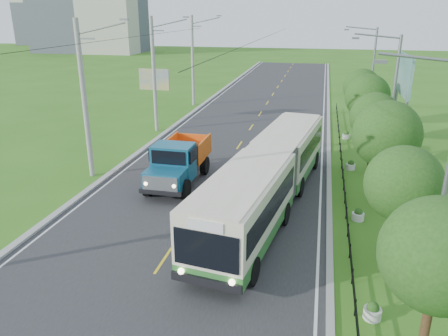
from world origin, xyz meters
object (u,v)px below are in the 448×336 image
(streetlight_near, at_px, (443,175))
(planter_mid, at_px, (351,165))
(pole_mid, at_px, (154,75))
(dump_truck, at_px, (178,159))
(tree_third, at_px, (387,137))
(pole_near, at_px, (85,100))
(planter_front, at_px, (373,311))
(planter_far, at_px, (346,135))
(bus, at_px, (269,173))
(tree_front, at_px, (439,259))
(tree_back, at_px, (362,89))
(tree_fourth, at_px, (375,119))
(billboard_left, at_px, (154,83))
(tree_fifth, at_px, (368,99))
(streetlight_mid, at_px, (390,101))
(streetlight_far, at_px, (371,73))
(planter_near, at_px, (358,215))
(pole_far, at_px, (193,60))
(billboard_right, at_px, (404,81))
(tree_second, at_px, (404,187))

(streetlight_near, distance_m, planter_mid, 14.88)
(pole_mid, relative_size, dump_truck, 1.48)
(tree_third, bearing_deg, pole_mid, 144.64)
(pole_near, bearing_deg, planter_front, -33.12)
(planter_far, relative_size, bus, 0.04)
(streetlight_near, xyz_separation_m, planter_front, (-2.04, -2.00, -4.62))
(streetlight_near, bearing_deg, planter_mid, 98.30)
(pole_near, bearing_deg, tree_front, -35.36)
(tree_back, bearing_deg, tree_fourth, -90.00)
(tree_fourth, xyz_separation_m, billboard_left, (-19.36, 9.86, 0.28))
(tree_fourth, relative_size, billboard_left, 1.04)
(dump_truck, bearing_deg, tree_third, -3.83)
(tree_fourth, bearing_deg, planter_front, -94.45)
(tree_fifth, distance_m, streetlight_mid, 6.28)
(tree_fifth, bearing_deg, streetlight_far, 84.29)
(pole_mid, height_order, planter_near, pole_mid)
(pole_far, xyz_separation_m, streetlight_far, (18.90, -5.00, -0.19))
(planter_near, distance_m, planter_far, 16.00)
(billboard_right, relative_size, dump_truck, 1.08)
(tree_fifth, xyz_separation_m, planter_front, (-1.26, -22.14, -3.57))
(billboard_left, height_order, billboard_right, billboard_right)
(streetlight_mid, xyz_separation_m, streetlight_far, (0.00, 14.00, 0.00))
(streetlight_far, bearing_deg, planter_far, -108.80)
(pole_far, bearing_deg, planter_front, -64.28)
(pole_near, bearing_deg, planter_near, -10.09)
(pole_near, height_order, billboard_right, pole_near)
(tree_third, bearing_deg, bus, -164.67)
(pole_mid, bearing_deg, pole_far, 90.00)
(tree_second, bearing_deg, planter_far, 93.62)
(streetlight_far, xyz_separation_m, planter_mid, (-2.04, -14.00, -4.62))
(pole_far, distance_m, planter_far, 20.70)
(streetlight_near, bearing_deg, pole_mid, 131.99)
(billboard_left, bearing_deg, dump_truck, -64.09)
(planter_far, relative_size, billboard_right, 0.09)
(streetlight_near, relative_size, planter_front, 13.54)
(tree_fourth, bearing_deg, tree_front, -90.00)
(planter_far, height_order, dump_truck, dump_truck)
(planter_far, bearing_deg, tree_third, -84.82)
(planter_front, xyz_separation_m, billboard_left, (-18.10, 26.00, 3.58))
(tree_second, relative_size, streetlight_mid, 0.58)
(bus, height_order, dump_truck, bus)
(planter_mid, xyz_separation_m, dump_truck, (-10.80, -5.04, 1.32))
(tree_front, bearing_deg, planter_mid, 94.02)
(tree_fourth, bearing_deg, bus, -128.30)
(tree_fifth, height_order, tree_back, tree_fifth)
(billboard_left, bearing_deg, planter_mid, -28.92)
(pole_far, relative_size, streetlight_mid, 1.10)
(planter_front, relative_size, planter_mid, 1.00)
(tree_fourth, distance_m, billboard_left, 21.72)
(planter_front, bearing_deg, streetlight_near, 44.40)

